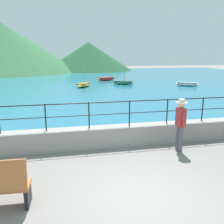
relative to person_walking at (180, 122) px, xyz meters
The scene contains 11 objects.
ground_plane 3.30m from the person_walking, 133.66° to the right, with size 120.00×120.00×0.00m, color slate.
promenade_wall 2.44m from the person_walking, 157.02° to the left, with size 20.00×0.56×0.70m, color gray.
railing 2.38m from the person_walking, 157.02° to the left, with size 18.44×0.04×0.90m.
lake_water 23.68m from the person_walking, 95.27° to the left, with size 64.00×44.32×0.06m, color #236B89.
hill_main 43.02m from the person_walking, 107.59° to the left, with size 26.34×26.34×8.49m, color #33663D.
hill_secondary 42.21m from the person_walking, 86.98° to the left, with size 17.09×17.09×5.41m, color #1E4C2D.
person_walking is the anchor object (origin of this frame).
boat_1 16.78m from the person_walking, 94.97° to the left, with size 1.83×2.46×2.16m.
boat_2 18.01m from the person_walking, 81.02° to the left, with size 2.46×1.82×1.86m.
boat_3 22.11m from the person_walking, 85.26° to the left, with size 2.47×1.67×0.36m.
boat_4 17.52m from the person_walking, 60.26° to the left, with size 2.43×1.99×0.36m.
Camera 1 is at (-1.67, -4.81, 3.16)m, focal length 39.52 mm.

